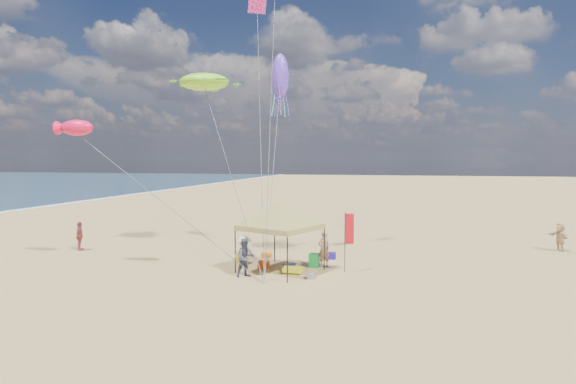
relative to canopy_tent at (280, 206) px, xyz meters
name	(u,v)px	position (x,y,z in m)	size (l,w,h in m)	color
ground	(272,288)	(0.42, -3.11, -3.30)	(280.00, 280.00, 0.00)	tan
canopy_tent	(280,206)	(0.00, 0.00, 0.00)	(5.93, 5.93, 3.96)	black
feather_flag	(348,232)	(3.32, 0.55, -1.29)	(0.45, 0.14, 3.00)	black
cooler_red	(264,265)	(-1.00, 0.40, -3.11)	(0.54, 0.38, 0.38)	#D84F11
cooler_blue	(331,256)	(2.03, 3.46, -3.11)	(0.54, 0.38, 0.38)	#201295
bag_navy	(289,268)	(0.43, 0.13, -3.12)	(0.36, 0.36, 0.60)	#0D113D
bag_orange	(267,255)	(-1.56, 2.97, -3.12)	(0.36, 0.36, 0.60)	orange
chair_green	(314,260)	(1.47, 1.32, -2.95)	(0.50, 0.50, 0.70)	green
chair_yellow	(243,257)	(-2.40, 1.19, -2.95)	(0.50, 0.50, 0.70)	yellow
crate_grey	(311,276)	(1.76, -1.09, -3.16)	(0.34, 0.30, 0.28)	gray
beach_cart	(292,270)	(0.70, -0.35, -3.10)	(0.90, 0.50, 0.24)	#E4F11A
person_near_a	(324,249)	(1.97, 1.39, -2.34)	(0.70, 0.46, 1.91)	#A87660
person_near_b	(246,258)	(-1.33, -1.49, -2.37)	(0.90, 0.70, 1.85)	#373C4C
person_near_c	(244,255)	(-1.60, -0.92, -2.35)	(1.22, 0.70, 1.88)	white
person_far_a	(80,236)	(-13.34, 2.39, -2.41)	(1.04, 0.43, 1.78)	#96393E
person_far_c	(560,237)	(15.27, 8.96, -2.42)	(1.62, 0.52, 1.75)	tan
turtle_kite	(204,82)	(-5.46, 3.43, 6.80)	(2.96, 2.37, 0.99)	#86E227
fish_kite	(77,128)	(-10.40, -1.42, 3.92)	(1.84, 0.92, 0.82)	#F81349
squid_kite	(280,77)	(-1.27, 4.97, 7.18)	(1.05, 1.05, 2.72)	#603AD1
stunt_kite_pink	(257,4)	(-4.64, 11.38, 13.60)	(1.32, 0.04, 1.32)	#E431A2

